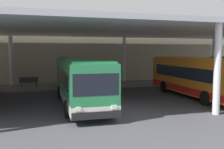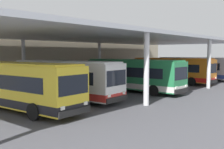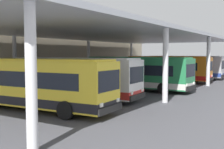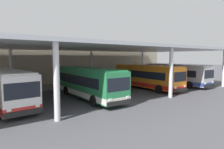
% 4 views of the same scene
% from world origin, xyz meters
% --- Properties ---
extents(ground_plane, '(200.00, 200.00, 0.00)m').
position_xyz_m(ground_plane, '(0.00, 0.00, 0.00)').
color(ground_plane, '#47474C').
extents(platform_kerb, '(42.00, 4.50, 0.18)m').
position_xyz_m(platform_kerb, '(0.00, 11.75, 0.09)').
color(platform_kerb, gray).
rests_on(platform_kerb, ground).
extents(station_building_facade, '(48.00, 1.60, 7.08)m').
position_xyz_m(station_building_facade, '(0.00, 15.00, 3.54)').
color(station_building_facade, '#C1B293').
rests_on(station_building_facade, ground).
extents(canopy_shelter, '(40.00, 17.00, 5.55)m').
position_xyz_m(canopy_shelter, '(0.00, 5.50, 5.31)').
color(canopy_shelter, silver).
rests_on(canopy_shelter, ground).
extents(bus_nearest_bay, '(3.15, 10.66, 3.17)m').
position_xyz_m(bus_nearest_bay, '(-12.97, 3.24, 1.66)').
color(bus_nearest_bay, yellow).
rests_on(bus_nearest_bay, ground).
extents(bus_second_bay, '(3.15, 10.66, 3.17)m').
position_xyz_m(bus_second_bay, '(-8.27, 4.02, 1.66)').
color(bus_second_bay, white).
rests_on(bus_second_bay, ground).
extents(bus_middle_bay, '(2.92, 10.59, 3.17)m').
position_xyz_m(bus_middle_bay, '(-0.92, 2.41, 1.66)').
color(bus_middle_bay, '#28844C').
rests_on(bus_middle_bay, ground).
extents(bus_far_bay, '(2.88, 10.58, 3.17)m').
position_xyz_m(bus_far_bay, '(8.47, 3.01, 1.66)').
color(bus_far_bay, orange).
rests_on(bus_far_bay, ground).
extents(bus_departing, '(3.01, 10.62, 3.17)m').
position_xyz_m(bus_departing, '(14.48, 2.67, 1.66)').
color(bus_departing, '#B7B7BC').
rests_on(bus_departing, ground).
extents(bench_waiting, '(1.80, 0.45, 0.92)m').
position_xyz_m(bench_waiting, '(-4.46, 11.82, 0.66)').
color(bench_waiting, '#383D47').
rests_on(bench_waiting, platform_kerb).
extents(banner_sign, '(0.70, 0.12, 3.20)m').
position_xyz_m(banner_sign, '(14.02, 10.94, 1.98)').
color(banner_sign, '#B2B2B7').
rests_on(banner_sign, platform_kerb).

